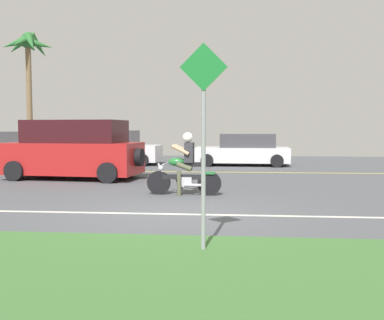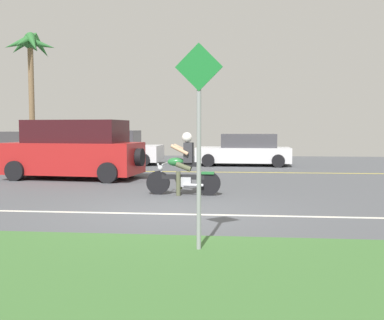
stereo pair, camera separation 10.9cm
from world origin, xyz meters
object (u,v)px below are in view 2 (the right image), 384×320
at_px(suv_nearby, 75,150).
at_px(palm_tree_0, 30,53).
at_px(parked_car_1, 116,148).
at_px(street_sign, 199,128).
at_px(parked_car_2, 245,151).
at_px(motorcyclist, 184,169).
at_px(parked_car_0, 22,147).
at_px(motorcyclist_distant, 48,154).

height_order(suv_nearby, palm_tree_0, palm_tree_0).
distance_m(parked_car_1, street_sign, 15.12).
distance_m(suv_nearby, parked_car_2, 8.15).
bearing_deg(motorcyclist, suv_nearby, 141.05).
height_order(motorcyclist, street_sign, street_sign).
bearing_deg(parked_car_0, palm_tree_0, 104.15).
height_order(parked_car_0, street_sign, street_sign).
relative_size(parked_car_2, motorcyclist_distant, 2.89).
bearing_deg(parked_car_0, parked_car_2, -7.78).
height_order(motorcyclist, parked_car_0, motorcyclist).
relative_size(parked_car_0, motorcyclist_distant, 3.05).
distance_m(motorcyclist, street_sign, 5.27).
relative_size(motorcyclist, suv_nearby, 0.40).
height_order(palm_tree_0, motorcyclist_distant, palm_tree_0).
bearing_deg(parked_car_1, suv_nearby, -87.89).
bearing_deg(motorcyclist_distant, street_sign, -58.64).
height_order(motorcyclist, suv_nearby, suv_nearby).
bearing_deg(parked_car_2, parked_car_1, 179.10).
xyz_separation_m(motorcyclist_distant, street_sign, (7.45, -12.23, 1.11)).
relative_size(suv_nearby, parked_car_2, 1.10).
xyz_separation_m(suv_nearby, parked_car_0, (-5.56, 7.32, -0.23)).
height_order(suv_nearby, motorcyclist_distant, suv_nearby).
xyz_separation_m(parked_car_2, palm_tree_0, (-11.95, 4.11, 5.24)).
xyz_separation_m(palm_tree_0, motorcyclist_distant, (3.56, -6.01, -5.35)).
bearing_deg(parked_car_2, suv_nearby, -134.89).
xyz_separation_m(suv_nearby, parked_car_2, (5.75, 5.77, -0.27)).
bearing_deg(palm_tree_0, suv_nearby, -57.88).
distance_m(motorcyclist, motorcyclist_distant, 9.75).
relative_size(motorcyclist, parked_car_1, 0.46).
relative_size(parked_car_0, street_sign, 1.61).
bearing_deg(parked_car_0, motorcyclist_distant, -49.75).
bearing_deg(motorcyclist_distant, suv_nearby, -55.71).
bearing_deg(motorcyclist_distant, parked_car_1, 39.50).
height_order(parked_car_0, palm_tree_0, palm_tree_0).
distance_m(parked_car_0, motorcyclist_distant, 4.52).
xyz_separation_m(parked_car_0, street_sign, (10.37, -15.68, 0.97)).
height_order(parked_car_1, palm_tree_0, palm_tree_0).
bearing_deg(parked_car_1, parked_car_2, -0.90).
relative_size(parked_car_2, palm_tree_0, 0.60).
relative_size(motorcyclist, parked_car_2, 0.45).
relative_size(palm_tree_0, motorcyclist_distant, 4.85).
xyz_separation_m(motorcyclist, motorcyclist_distant, (-6.66, 7.12, -0.09)).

